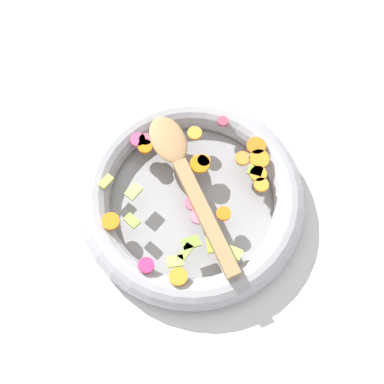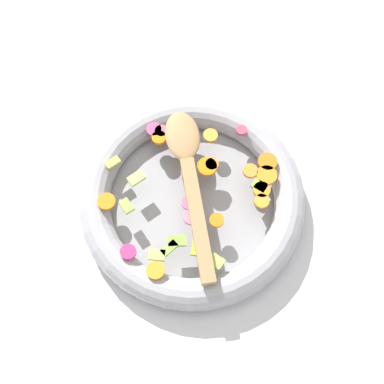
{
  "view_description": "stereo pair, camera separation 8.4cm",
  "coord_description": "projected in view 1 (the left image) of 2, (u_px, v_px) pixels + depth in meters",
  "views": [
    {
      "loc": [
        0.24,
        0.23,
        0.82
      ],
      "look_at": [
        0.0,
        0.0,
        0.05
      ],
      "focal_mm": 50.0,
      "sensor_mm": 36.0,
      "label": 1
    },
    {
      "loc": [
        0.18,
        0.28,
        0.82
      ],
      "look_at": [
        0.0,
        0.0,
        0.05
      ],
      "focal_mm": 50.0,
      "sensor_mm": 36.0,
      "label": 2
    }
  ],
  "objects": [
    {
      "name": "skillet",
      "position": [
        192.0,
        199.0,
        0.87
      ],
      "size": [
        0.37,
        0.37,
        0.05
      ],
      "color": "gray",
      "rests_on": "ground_plane"
    },
    {
      "name": "ground_plane",
      "position": [
        192.0,
        204.0,
        0.89
      ],
      "size": [
        4.0,
        4.0,
        0.0
      ],
      "primitive_type": "plane",
      "color": "silver"
    },
    {
      "name": "wooden_spoon",
      "position": [
        185.0,
        174.0,
        0.84
      ],
      "size": [
        0.15,
        0.28,
        0.01
      ],
      "color": "#A87F51",
      "rests_on": "chopped_vegetables"
    },
    {
      "name": "chopped_vegetables",
      "position": [
        197.0,
        188.0,
        0.84
      ],
      "size": [
        0.3,
        0.27,
        0.01
      ],
      "color": "orange",
      "rests_on": "skillet"
    }
  ]
}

